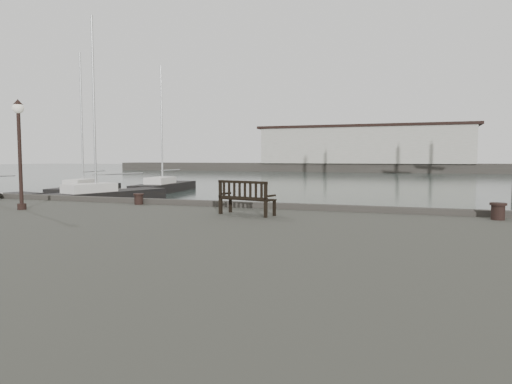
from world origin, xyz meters
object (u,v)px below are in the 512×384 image
(lamp_post, at_px, (19,139))
(yacht_b, at_px, (86,192))
(bench, at_px, (247,204))
(bollard_left, at_px, (139,199))
(yacht_c, at_px, (102,199))
(bollard_right, at_px, (498,211))
(yacht_d, at_px, (165,189))

(lamp_post, bearing_deg, yacht_b, 125.73)
(bench, bearing_deg, bollard_left, 175.53)
(bench, bearing_deg, lamp_post, -157.70)
(bollard_left, xyz_separation_m, yacht_c, (-12.05, 13.40, -1.51))
(bollard_left, height_order, bollard_right, bollard_right)
(bench, relative_size, lamp_post, 0.50)
(bench, distance_m, yacht_c, 22.39)
(yacht_b, bearing_deg, bollard_left, -58.12)
(bench, distance_m, yacht_b, 30.15)
(bollard_left, bearing_deg, yacht_d, 118.95)
(yacht_b, bearing_deg, yacht_c, -54.13)
(bench, bearing_deg, yacht_b, 151.72)
(bollard_right, relative_size, lamp_post, 0.13)
(bollard_right, height_order, yacht_d, yacht_d)
(yacht_c, bearing_deg, yacht_b, 152.07)
(bench, bearing_deg, yacht_d, 138.60)
(bollard_right, height_order, lamp_post, lamp_post)
(bench, xyz_separation_m, bollard_left, (-4.57, 1.50, -0.11))
(lamp_post, xyz_separation_m, yacht_d, (-10.98, 27.01, -3.52))
(bench, xyz_separation_m, yacht_c, (-16.63, 14.91, -1.62))
(bench, height_order, lamp_post, lamp_post)
(bollard_right, distance_m, lamp_post, 13.99)
(lamp_post, relative_size, yacht_b, 0.27)
(bollard_right, height_order, yacht_b, yacht_b)
(bench, height_order, yacht_d, yacht_d)
(bench, distance_m, yacht_d, 31.66)
(yacht_c, xyz_separation_m, yacht_d, (-1.46, 11.03, -0.01))
(bollard_left, relative_size, lamp_post, 0.11)
(bench, xyz_separation_m, yacht_b, (-22.38, 20.14, -1.61))
(bollard_right, bearing_deg, bollard_left, 178.61)
(lamp_post, bearing_deg, bollard_left, 45.41)
(yacht_b, height_order, yacht_d, yacht_b)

